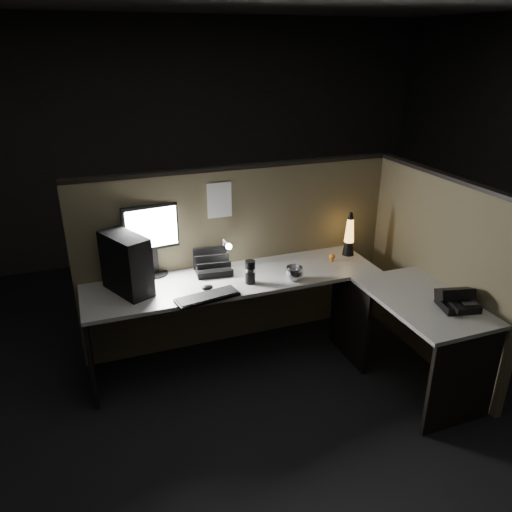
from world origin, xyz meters
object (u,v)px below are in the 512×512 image
object	(u,v)px
lava_lamp	(349,237)
desk_phone	(457,300)
monitor	(152,233)
keyboard	(207,297)
pc_tower	(126,264)

from	to	relation	value
lava_lamp	desk_phone	distance (m)	1.10
monitor	keyboard	xyz separation A→B (m)	(0.27, -0.55, -0.33)
keyboard	lava_lamp	xyz separation A→B (m)	(1.35, 0.36, 0.15)
pc_tower	monitor	distance (m)	0.35
lava_lamp	monitor	bearing A→B (deg)	173.36
monitor	keyboard	distance (m)	0.70
pc_tower	keyboard	world-z (taller)	pc_tower
pc_tower	desk_phone	distance (m)	2.33
desk_phone	lava_lamp	bearing A→B (deg)	115.07
keyboard	pc_tower	bearing A→B (deg)	138.89
pc_tower	desk_phone	size ratio (longest dim) A/B	1.55
monitor	keyboard	world-z (taller)	monitor
lava_lamp	pc_tower	bearing A→B (deg)	-178.61
pc_tower	desk_phone	xyz separation A→B (m)	(2.08, -1.03, -0.16)
lava_lamp	desk_phone	world-z (taller)	lava_lamp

